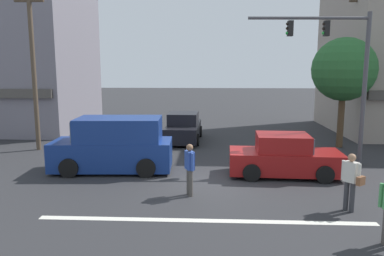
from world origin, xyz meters
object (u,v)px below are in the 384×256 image
at_px(traffic_light_mast, 342,64).
at_px(pedestrian_mid_crossing, 190,167).
at_px(utility_pole_near_left, 34,70).
at_px(sedan_crossing_leftbound, 183,128).
at_px(pedestrian_far_side, 351,179).
at_px(utility_pole_far_right, 358,65).
at_px(van_crossing_rightbound, 115,146).
at_px(street_tree, 344,70).
at_px(sedan_approaching_near, 284,157).

xyz_separation_m(traffic_light_mast, pedestrian_mid_crossing, (-5.92, -4.13, -3.23)).
xyz_separation_m(utility_pole_near_left, sedan_crossing_leftbound, (7.00, 2.57, -3.18)).
height_order(pedestrian_mid_crossing, pedestrian_far_side, same).
distance_m(sedan_crossing_leftbound, pedestrian_mid_crossing, 8.92).
height_order(utility_pole_far_right, traffic_light_mast, utility_pole_far_right).
height_order(utility_pole_near_left, pedestrian_mid_crossing, utility_pole_near_left).
distance_m(utility_pole_far_right, pedestrian_far_side, 12.26).
height_order(traffic_light_mast, van_crossing_rightbound, traffic_light_mast).
distance_m(utility_pole_far_right, traffic_light_mast, 6.50).
distance_m(traffic_light_mast, pedestrian_far_side, 6.29).
bearing_deg(pedestrian_mid_crossing, traffic_light_mast, 34.92).
distance_m(street_tree, pedestrian_far_side, 9.63).
xyz_separation_m(utility_pole_far_right, traffic_light_mast, (-2.86, -5.84, 0.05)).
bearing_deg(utility_pole_far_right, sedan_crossing_leftbound, -173.53).
relative_size(traffic_light_mast, sedan_crossing_leftbound, 1.49).
bearing_deg(sedan_crossing_leftbound, street_tree, -8.51).
xyz_separation_m(van_crossing_rightbound, sedan_approaching_near, (6.51, -0.36, -0.29)).
bearing_deg(sedan_crossing_leftbound, sedan_approaching_near, -56.87).
bearing_deg(sedan_approaching_near, utility_pole_far_right, 54.78).
height_order(utility_pole_far_right, pedestrian_mid_crossing, utility_pole_far_right).
distance_m(traffic_light_mast, sedan_approaching_near, 4.62).
bearing_deg(sedan_crossing_leftbound, utility_pole_far_right, 6.47).
bearing_deg(traffic_light_mast, sedan_approaching_near, -144.98).
xyz_separation_m(street_tree, traffic_light_mast, (-1.32, -3.54, 0.27)).
distance_m(utility_pole_near_left, sedan_approaching_near, 12.32).
relative_size(street_tree, sedan_approaching_near, 1.32).
bearing_deg(pedestrian_far_side, utility_pole_far_right, 69.29).
bearing_deg(utility_pole_far_right, utility_pole_near_left, -167.56).
bearing_deg(street_tree, pedestrian_mid_crossing, -133.33).
relative_size(traffic_light_mast, van_crossing_rightbound, 1.32).
xyz_separation_m(street_tree, pedestrian_far_side, (-2.65, -8.78, -2.95)).
bearing_deg(pedestrian_mid_crossing, utility_pole_near_left, 141.13).
bearing_deg(street_tree, van_crossing_rightbound, -154.46).
height_order(sedan_approaching_near, pedestrian_far_side, pedestrian_far_side).
bearing_deg(street_tree, utility_pole_far_right, 56.20).
bearing_deg(traffic_light_mast, utility_pole_near_left, 171.00).
bearing_deg(pedestrian_mid_crossing, pedestrian_far_side, -13.53).
bearing_deg(sedan_approaching_near, utility_pole_near_left, 160.73).
relative_size(utility_pole_far_right, traffic_light_mast, 1.28).
distance_m(street_tree, traffic_light_mast, 3.79).
bearing_deg(sedan_crossing_leftbound, pedestrian_mid_crossing, -84.68).
height_order(utility_pole_near_left, traffic_light_mast, utility_pole_near_left).
bearing_deg(van_crossing_rightbound, sedan_approaching_near, -3.16).
bearing_deg(utility_pole_far_right, pedestrian_far_side, -110.71).
height_order(van_crossing_rightbound, pedestrian_far_side, van_crossing_rightbound).
bearing_deg(pedestrian_far_side, sedan_approaching_near, 108.60).
distance_m(sedan_crossing_leftbound, pedestrian_far_side, 11.36).
relative_size(street_tree, traffic_light_mast, 0.89).
relative_size(van_crossing_rightbound, pedestrian_mid_crossing, 2.80).
relative_size(sedan_crossing_leftbound, pedestrian_mid_crossing, 2.49).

